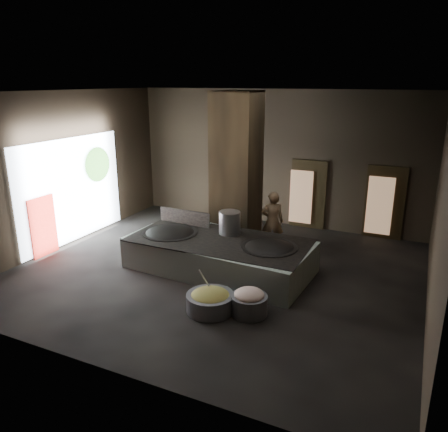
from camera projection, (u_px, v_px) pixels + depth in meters
The scene contains 28 objects.
floor at pixel (217, 272), 11.44m from camera, with size 10.00×9.00×0.10m, color black.
ceiling at pixel (216, 90), 10.07m from camera, with size 10.00×9.00×0.10m, color black.
back_wall at pixel (276, 158), 14.69m from camera, with size 10.00×0.10×4.50m, color black.
front_wall at pixel (90, 248), 6.82m from camera, with size 10.00×0.10×4.50m, color black.
left_wall at pixel (62, 170), 12.80m from camera, with size 0.10×9.00×4.50m, color black.
right_wall at pixel (444, 212), 8.72m from camera, with size 0.10×9.00×4.50m, color black.
pillar at pixel (236, 172), 12.52m from camera, with size 1.20×1.20×4.50m, color black.
hearth_platform at pixel (219, 255), 11.38m from camera, with size 4.70×2.25×0.82m, color #B2C6B4.
platform_cap at pixel (219, 240), 11.26m from camera, with size 4.60×2.21×0.03m, color black.
wok_left at pixel (170, 235), 11.82m from camera, with size 1.48×1.48×0.41m, color black.
wok_left_rim at pixel (170, 233), 11.80m from camera, with size 1.51×1.51×0.05m, color black.
wok_right at pixel (269, 250), 10.77m from camera, with size 1.38×1.38×0.39m, color black.
wok_right_rim at pixel (269, 247), 10.75m from camera, with size 1.41×1.41×0.05m, color black.
stock_pot at pixel (230, 223), 11.62m from camera, with size 0.57×0.57×0.61m, color #ADB1B5.
splash_guard at pixel (185, 217), 12.43m from camera, with size 1.63×0.06×0.41m, color black.
cook at pixel (272, 221), 12.54m from camera, with size 0.64×0.41×1.76m, color brown.
veg_basin at pixel (210, 302), 9.38m from camera, with size 1.04×1.04×0.38m, color slate.
veg_fill at pixel (210, 296), 9.34m from camera, with size 0.85×0.85×0.26m, color olive.
ladle at pixel (207, 283), 9.47m from camera, with size 0.03×0.03×0.82m, color #ADB1B5.
meat_basin at pixel (249, 305), 9.24m from camera, with size 0.78×0.78×0.43m, color slate.
meat_fill at pixel (249, 295), 9.17m from camera, with size 0.65×0.65×0.25m, color tan.
doorway_near at pixel (308, 196), 14.46m from camera, with size 1.18×0.08×2.38m, color black.
doorway_near_glow at pixel (301, 197), 14.49m from camera, with size 0.75×0.04×1.78m, color #8C6647.
doorway_far at pixel (384, 204), 13.49m from camera, with size 1.18×0.08×2.38m, color black.
doorway_far_glow at pixel (379, 206), 13.48m from camera, with size 0.77×0.04×1.82m, color #8C6647.
left_opening at pixel (72, 190), 13.12m from camera, with size 0.04×4.20×3.10m, color white.
pavilion_sliver at pixel (43, 227), 12.19m from camera, with size 0.05×0.90×1.70m, color maroon.
tree_silhouette at pixel (98, 165), 13.85m from camera, with size 0.28×1.10×1.10m, color #194714.
Camera 1 is at (4.59, -9.43, 4.76)m, focal length 35.00 mm.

